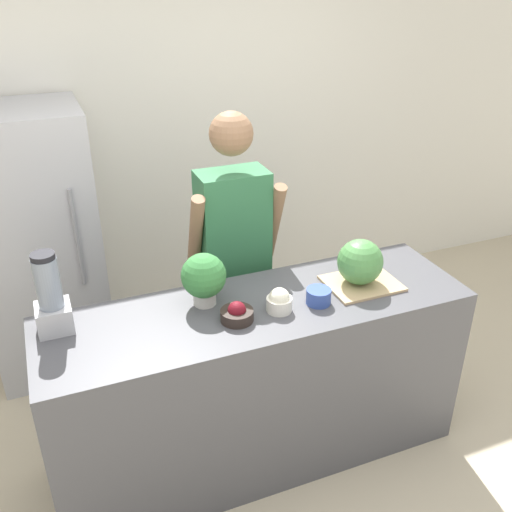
# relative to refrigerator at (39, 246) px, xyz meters

# --- Properties ---
(ground_plane) EXTENTS (14.00, 14.00, 0.00)m
(ground_plane) POSITION_rel_refrigerator_xyz_m (0.92, -1.56, -0.83)
(ground_plane) COLOR beige
(wall_back) EXTENTS (8.00, 0.06, 2.60)m
(wall_back) POSITION_rel_refrigerator_xyz_m (0.92, 0.38, 0.47)
(wall_back) COLOR white
(wall_back) RESTS_ON ground_plane
(counter_island) EXTENTS (2.06, 0.61, 0.93)m
(counter_island) POSITION_rel_refrigerator_xyz_m (0.92, -1.26, -0.37)
(counter_island) COLOR #4C4C51
(counter_island) RESTS_ON ground_plane
(refrigerator) EXTENTS (0.69, 0.68, 1.67)m
(refrigerator) POSITION_rel_refrigerator_xyz_m (0.00, 0.00, 0.00)
(refrigerator) COLOR #B7B7BC
(refrigerator) RESTS_ON ground_plane
(person) EXTENTS (0.51, 0.27, 1.72)m
(person) POSITION_rel_refrigerator_xyz_m (0.99, -0.73, 0.06)
(person) COLOR #4C608C
(person) RESTS_ON ground_plane
(cutting_board) EXTENTS (0.35, 0.29, 0.01)m
(cutting_board) POSITION_rel_refrigerator_xyz_m (1.48, -1.27, 0.10)
(cutting_board) COLOR tan
(cutting_board) RESTS_ON counter_island
(watermelon) EXTENTS (0.23, 0.23, 0.23)m
(watermelon) POSITION_rel_refrigerator_xyz_m (1.46, -1.26, 0.22)
(watermelon) COLOR #4C8C47
(watermelon) RESTS_ON cutting_board
(bowl_cherries) EXTENTS (0.15, 0.15, 0.09)m
(bowl_cherries) POSITION_rel_refrigerator_xyz_m (0.79, -1.33, 0.13)
(bowl_cherries) COLOR #2D231E
(bowl_cherries) RESTS_ON counter_island
(bowl_cream) EXTENTS (0.12, 0.12, 0.12)m
(bowl_cream) POSITION_rel_refrigerator_xyz_m (1.00, -1.33, 0.14)
(bowl_cream) COLOR white
(bowl_cream) RESTS_ON counter_island
(bowl_small_blue) EXTENTS (0.12, 0.12, 0.07)m
(bowl_small_blue) POSITION_rel_refrigerator_xyz_m (1.19, -1.34, 0.13)
(bowl_small_blue) COLOR #334C9E
(bowl_small_blue) RESTS_ON counter_island
(blender) EXTENTS (0.15, 0.15, 0.37)m
(blender) POSITION_rel_refrigerator_xyz_m (0.02, -1.10, 0.25)
(blender) COLOR #B7B7BC
(blender) RESTS_ON counter_island
(potted_plant) EXTENTS (0.21, 0.21, 0.26)m
(potted_plant) POSITION_rel_refrigerator_xyz_m (0.69, -1.14, 0.24)
(potted_plant) COLOR beige
(potted_plant) RESTS_ON counter_island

